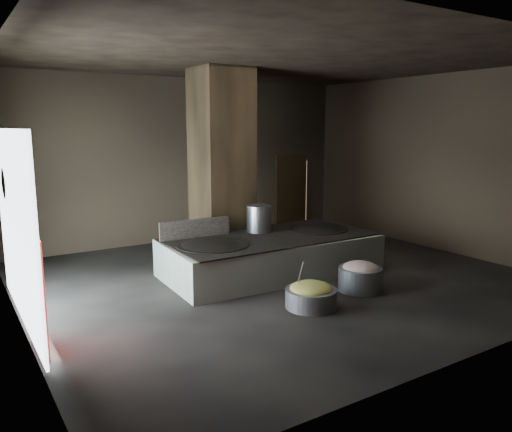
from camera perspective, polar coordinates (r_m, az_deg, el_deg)
floor at (r=10.75m, az=2.51°, el=-7.31°), size 10.00×9.00×0.10m
ceiling at (r=10.35m, az=2.72°, el=17.78°), size 10.00×9.00×0.10m
back_wall at (r=14.25m, az=-7.99°, el=6.35°), size 10.00×0.10×4.50m
front_wall at (r=7.09m, az=24.20°, el=1.75°), size 10.00×0.10×4.50m
left_wall at (r=8.49m, az=-26.59°, el=2.82°), size 0.10×9.00×4.50m
right_wall at (r=13.82m, az=20.13°, el=5.71°), size 0.10×9.00×4.50m
pillar at (r=11.75m, az=-3.94°, el=5.62°), size 1.20×1.20×4.50m
hearth_platform at (r=10.97m, az=1.68°, el=-4.51°), size 4.69×2.40×0.80m
platform_cap at (r=10.87m, az=1.69°, el=-2.39°), size 4.49×2.16×0.03m
wok_left at (r=10.12m, az=-4.98°, el=-3.75°), size 1.45×1.45×0.40m
wok_left_rim at (r=10.10m, az=-4.99°, el=-3.36°), size 1.48×1.48×0.05m
wok_right at (r=11.71m, az=7.04°, el=-1.87°), size 1.35×1.35×0.38m
wok_right_rim at (r=11.70m, az=7.04°, el=-1.53°), size 1.38×1.38×0.05m
stock_pot at (r=11.28m, az=0.35°, el=-0.28°), size 0.56×0.56×0.60m
splash_guard at (r=10.76m, az=-6.97°, el=-1.42°), size 1.60×0.13×0.40m
cook at (r=12.78m, az=-1.06°, el=-0.21°), size 0.76×0.66×1.75m
veg_basin at (r=9.05m, az=6.30°, el=-9.31°), size 1.06×1.06×0.34m
veg_fill at (r=8.99m, az=6.33°, el=-8.22°), size 0.76×0.76×0.23m
ladle at (r=8.96m, az=4.99°, el=-6.94°), size 0.12×0.36×0.65m
meat_basin at (r=10.07m, az=11.79°, el=-7.05°), size 1.11×1.11×0.47m
meat_fill at (r=10.01m, az=11.84°, el=-5.87°), size 0.71×0.71×0.27m
doorway_near at (r=14.82m, az=-3.50°, el=2.10°), size 1.18×0.08×2.38m
doorway_near_glow at (r=14.67m, az=-3.74°, el=1.82°), size 0.88×0.04×2.07m
doorway_far at (r=16.11m, az=4.00°, el=2.74°), size 1.18×0.08×2.38m
doorway_far_glow at (r=16.27m, az=4.52°, el=2.64°), size 0.88×0.04×2.09m
left_opening at (r=8.79m, az=-25.75°, el=-1.19°), size 0.04×4.20×3.10m
pavilion_sliver at (r=7.73m, az=-23.61°, el=-8.25°), size 0.05×0.90×1.70m
tree_silhouette at (r=9.80m, az=-26.22°, el=3.40°), size 0.28×1.10×1.10m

